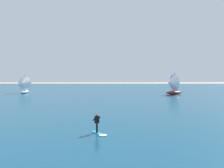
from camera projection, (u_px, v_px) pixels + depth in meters
name	position (u px, v px, depth m)	size (l,w,h in m)	color
ocean	(113.00, 94.00, 53.60)	(160.00, 90.00, 0.10)	navy
kitesurfer	(98.00, 126.00, 18.61)	(1.56, 1.94, 1.67)	#26B2CC
sailboat_near_shore	(172.00, 84.00, 51.06)	(4.46, 3.96, 5.01)	maroon
sailboat_center_horizon	(24.00, 85.00, 53.69)	(3.27, 3.88, 4.55)	white
sailboat_far_right	(176.00, 80.00, 77.50)	(3.80, 4.30, 4.83)	navy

